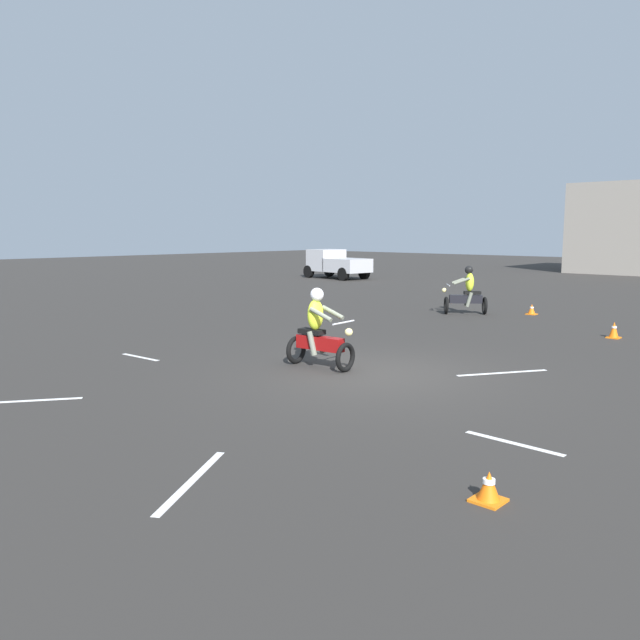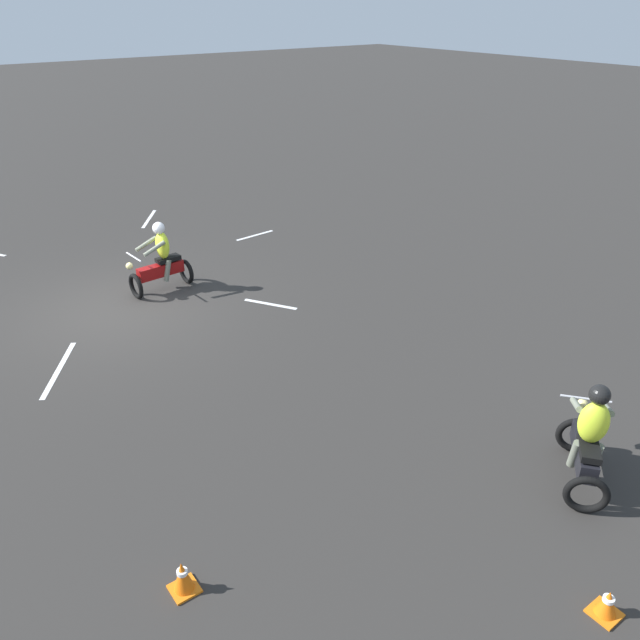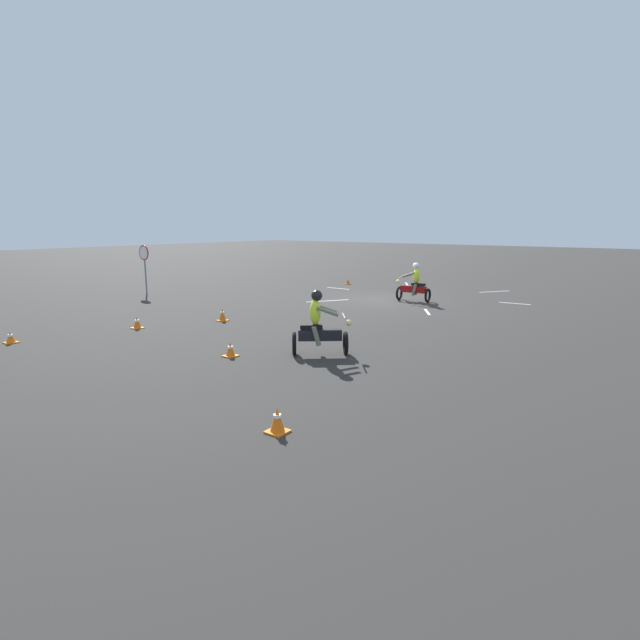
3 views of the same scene
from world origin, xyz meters
name	(u,v)px [view 2 (image 2 of 3)]	position (x,y,z in m)	size (l,w,h in m)	color
ground_plane	(119,310)	(0.00, 0.00, 0.00)	(120.00, 120.00, 0.00)	#2D2B28
motorcycle_rider_foreground	(161,261)	(-1.24, -0.37, 0.73)	(1.54, 0.75, 1.66)	black
motorcycle_rider_background	(587,441)	(-3.31, 9.25, 0.73)	(1.46, 1.35, 1.66)	black
traffic_cone_near_right	(607,604)	(-1.64, 10.70, 0.17)	(0.32, 0.32, 0.36)	orange
traffic_cone_far_right	(183,577)	(2.03, 7.60, 0.21)	(0.32, 0.32, 0.44)	orange
lane_stripe_ne	(59,369)	(1.80, 1.76, 0.00)	(0.10, 1.99, 0.01)	silver
lane_stripe_nw	(270,304)	(-2.85, 1.77, 0.00)	(0.10, 1.29, 0.01)	silver
lane_stripe_w	(255,235)	(-4.91, -2.33, 0.00)	(0.10, 1.26, 0.01)	silver
lane_stripe_sw	(149,219)	(-3.03, -5.58, 0.00)	(0.10, 1.73, 0.01)	silver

